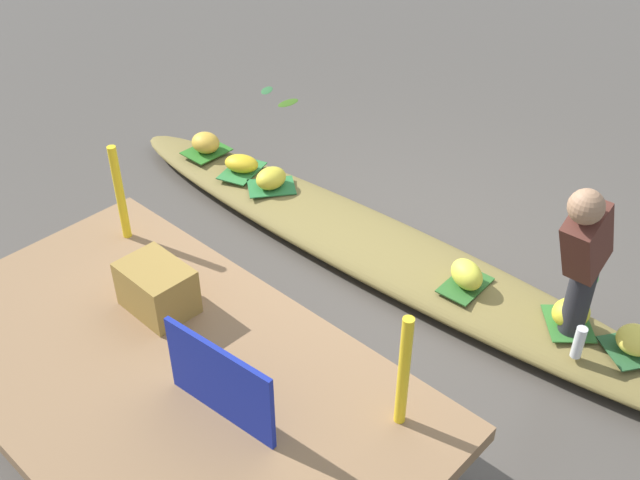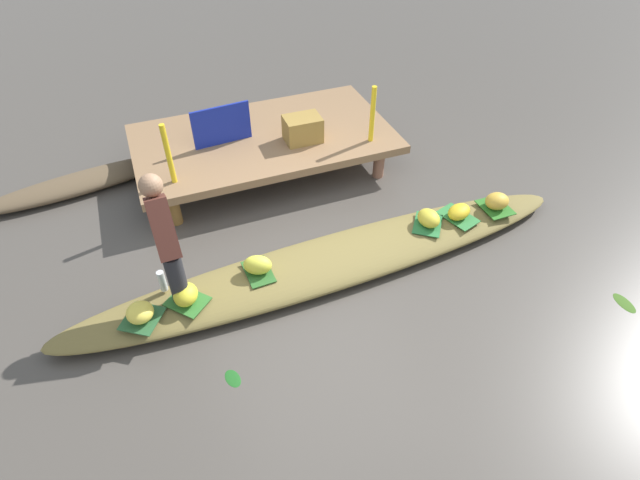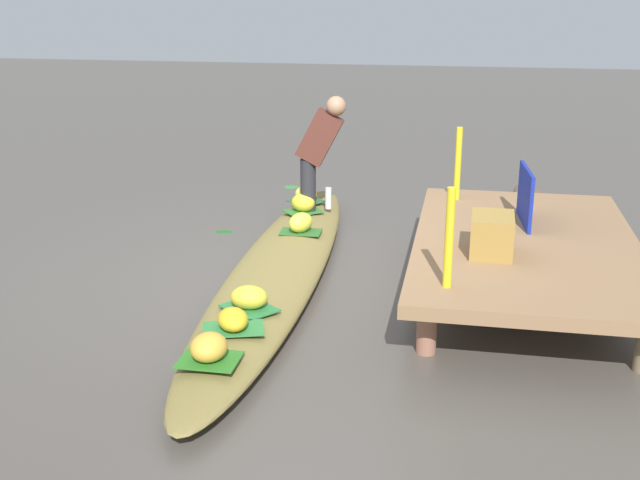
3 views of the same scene
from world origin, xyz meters
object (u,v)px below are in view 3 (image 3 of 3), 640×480
at_px(banana_bunch_3, 306,194).
at_px(produce_crate, 492,235).
at_px(moored_boat, 545,213).
at_px(water_bottle, 328,198).
at_px(banana_bunch_0, 301,222).
at_px(vendor_person, 319,147).
at_px(banana_bunch_2, 303,203).
at_px(banana_bunch_5, 249,297).
at_px(vendor_boat, 279,269).
at_px(banana_bunch_1, 209,347).
at_px(market_banner, 525,196).
at_px(banana_bunch_4, 233,319).

distance_m(banana_bunch_3, produce_crate, 2.96).
bearing_deg(moored_boat, water_bottle, -82.41).
bearing_deg(banana_bunch_0, water_bottle, 173.22).
xyz_separation_m(banana_bunch_0, vendor_person, (-0.75, 0.03, 0.59)).
distance_m(banana_bunch_2, banana_bunch_5, 2.62).
relative_size(moored_boat, banana_bunch_3, 10.45).
xyz_separation_m(vendor_boat, banana_bunch_1, (2.01, 0.04, 0.20)).
relative_size(banana_bunch_0, banana_bunch_5, 1.00).
height_order(banana_bunch_2, water_bottle, water_bottle).
xyz_separation_m(moored_boat, water_bottle, (0.68, -2.28, 0.23)).
height_order(banana_bunch_2, produce_crate, produce_crate).
xyz_separation_m(banana_bunch_3, banana_bunch_5, (3.03, 0.21, 0.00)).
bearing_deg(banana_bunch_3, water_bottle, 50.29).
distance_m(banana_bunch_0, market_banner, 2.08).
xyz_separation_m(banana_bunch_1, produce_crate, (-1.66, 1.73, 0.32)).
relative_size(banana_bunch_2, produce_crate, 0.58).
bearing_deg(moored_boat, market_banner, -20.37).
height_order(moored_boat, vendor_person, vendor_person).
relative_size(banana_bunch_1, water_bottle, 1.18).
distance_m(moored_boat, banana_bunch_4, 4.52).
bearing_deg(market_banner, vendor_boat, -79.29).
bearing_deg(banana_bunch_4, banana_bunch_2, -177.18).
bearing_deg(market_banner, banana_bunch_4, -48.59).
height_order(vendor_boat, banana_bunch_3, banana_bunch_3).
distance_m(banana_bunch_3, banana_bunch_4, 3.41).
bearing_deg(banana_bunch_3, banana_bunch_2, 7.54).
height_order(banana_bunch_1, banana_bunch_5, banana_bunch_1).
bearing_deg(vendor_person, banana_bunch_1, -0.35).
xyz_separation_m(vendor_person, water_bottle, (-0.13, 0.08, -0.57)).
xyz_separation_m(banana_bunch_4, vendor_person, (-3.03, 0.01, 0.61)).
distance_m(moored_boat, banana_bunch_2, 2.66).
relative_size(market_banner, produce_crate, 1.62).
bearing_deg(vendor_boat, vendor_person, 175.71).
bearing_deg(water_bottle, moored_boat, 106.61).
bearing_deg(banana_bunch_3, vendor_person, 29.97).
xyz_separation_m(banana_bunch_5, water_bottle, (-2.79, 0.08, 0.02)).
xyz_separation_m(banana_bunch_0, water_bottle, (-0.89, 0.11, 0.01)).
bearing_deg(moored_boat, banana_bunch_3, -89.29).
bearing_deg(banana_bunch_5, banana_bunch_1, -1.29).
relative_size(moored_boat, banana_bunch_5, 9.10).
height_order(banana_bunch_1, market_banner, market_banner).
bearing_deg(banana_bunch_0, banana_bunch_3, -170.74).
height_order(banana_bunch_1, banana_bunch_4, banana_bunch_1).
xyz_separation_m(moored_boat, produce_crate, (2.66, -0.64, 0.53)).
xyz_separation_m(banana_bunch_2, banana_bunch_4, (2.99, 0.15, -0.02)).
height_order(vendor_boat, water_bottle, water_bottle).
xyz_separation_m(vendor_boat, banana_bunch_3, (-1.87, -0.15, 0.19)).
bearing_deg(banana_bunch_1, market_banner, 141.91).
xyz_separation_m(vendor_boat, banana_bunch_5, (1.16, 0.06, 0.19)).
bearing_deg(banana_bunch_0, banana_bunch_5, 0.85).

